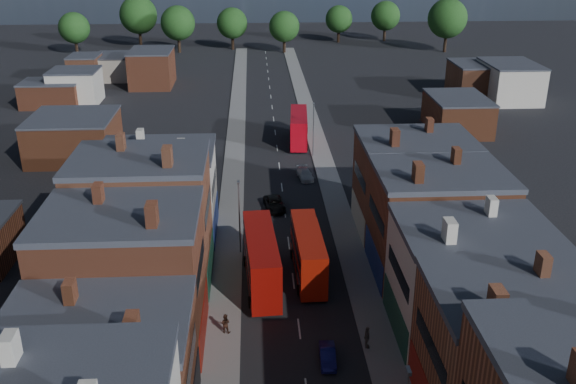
{
  "coord_description": "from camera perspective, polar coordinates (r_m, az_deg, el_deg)",
  "views": [
    {
      "loc": [
        -3.49,
        -29.97,
        32.05
      ],
      "look_at": [
        0.0,
        33.39,
        5.45
      ],
      "focal_mm": 40.0,
      "sensor_mm": 36.0,
      "label": 1
    }
  ],
  "objects": [
    {
      "name": "lamp_post_2",
      "position": [
        65.93,
        -4.36,
        -1.83
      ],
      "size": [
        0.25,
        0.7,
        8.12
      ],
      "color": "slate",
      "rests_on": "ground"
    },
    {
      "name": "bus_2",
      "position": [
        100.92,
        0.96,
        5.78
      ],
      "size": [
        3.38,
        11.33,
        4.83
      ],
      "rotation": [
        0.0,
        0.0,
        -0.07
      ],
      "color": "#BD0815",
      "rests_on": "ground"
    },
    {
      "name": "car_3",
      "position": [
        87.13,
        1.53,
        1.6
      ],
      "size": [
        2.36,
        4.56,
        1.26
      ],
      "primitive_type": "imported",
      "rotation": [
        0.0,
        0.0,
        0.14
      ],
      "color": "silver",
      "rests_on": "ground"
    },
    {
      "name": "car_1",
      "position": [
        52.28,
        3.54,
        -14.33
      ],
      "size": [
        1.36,
        3.54,
        1.15
      ],
      "primitive_type": "imported",
      "rotation": [
        0.0,
        0.0,
        -0.04
      ],
      "color": "#141459",
      "rests_on": "ground"
    },
    {
      "name": "bus_1",
      "position": [
        62.63,
        1.8,
        -5.38
      ],
      "size": [
        3.0,
        10.98,
        4.71
      ],
      "rotation": [
        0.0,
        0.0,
        0.03
      ],
      "color": "#B61A0A",
      "rests_on": "ground"
    },
    {
      "name": "car_2",
      "position": [
        77.72,
        -1.2,
        -1.07
      ],
      "size": [
        2.84,
        5.15,
        1.36
      ],
      "primitive_type": "imported",
      "rotation": [
        0.0,
        0.0,
        0.12
      ],
      "color": "black",
      "rests_on": "ground"
    },
    {
      "name": "ped_3",
      "position": [
        53.66,
        7.04,
        -12.69
      ],
      "size": [
        0.56,
        1.16,
        1.95
      ],
      "primitive_type": "imported",
      "rotation": [
        0.0,
        0.0,
        1.53
      ],
      "color": "#625C54",
      "rests_on": "pavement_east"
    },
    {
      "name": "pavement_east",
      "position": [
        86.71,
        3.69,
        1.04
      ],
      "size": [
        3.0,
        200.0,
        0.12
      ],
      "primitive_type": "cube",
      "color": "gray",
      "rests_on": "ground"
    },
    {
      "name": "ped_1",
      "position": [
        55.29,
        -5.6,
        -11.55
      ],
      "size": [
        0.94,
        0.65,
        1.75
      ],
      "primitive_type": "imported",
      "rotation": [
        0.0,
        0.0,
        2.91
      ],
      "color": "#3A2117",
      "rests_on": "pavement_west"
    },
    {
      "name": "lamp_post_3",
      "position": [
        94.43,
        2.28,
        5.89
      ],
      "size": [
        0.25,
        0.7,
        8.12
      ],
      "color": "slate",
      "rests_on": "ground"
    },
    {
      "name": "pavement_west",
      "position": [
        86.18,
        -4.93,
        0.87
      ],
      "size": [
        3.0,
        200.0,
        0.12
      ],
      "primitive_type": "cube",
      "color": "gray",
      "rests_on": "ground"
    },
    {
      "name": "bus_0",
      "position": [
        60.93,
        -2.39,
        -5.99
      ],
      "size": [
        3.61,
        12.1,
        5.16
      ],
      "rotation": [
        0.0,
        0.0,
        0.07
      ],
      "color": "#A00E09",
      "rests_on": "ground"
    }
  ]
}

